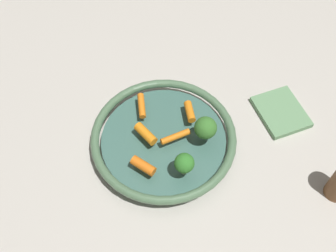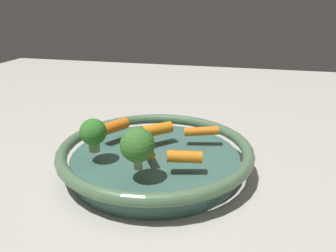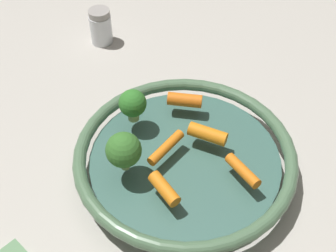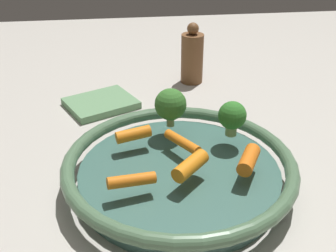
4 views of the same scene
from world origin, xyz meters
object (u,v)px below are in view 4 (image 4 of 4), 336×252
at_px(baby_carrot_right, 249,160).
at_px(dish_towel, 101,103).
at_px(broccoli_floret_edge, 169,105).
at_px(baby_carrot_near_rim, 133,134).
at_px(baby_carrot_center, 182,142).
at_px(serving_bowl, 179,170).
at_px(broccoli_floret_small, 232,116).
at_px(baby_carrot_left, 190,166).
at_px(baby_carrot_back, 132,180).
at_px(pepper_mill, 192,57).

height_order(baby_carrot_right, dish_towel, baby_carrot_right).
height_order(baby_carrot_right, broccoli_floret_edge, broccoli_floret_edge).
distance_m(baby_carrot_right, baby_carrot_near_rim, 0.17).
xyz_separation_m(baby_carrot_right, baby_carrot_center, (0.06, 0.08, -0.00)).
relative_size(serving_bowl, broccoli_floret_small, 6.06).
xyz_separation_m(broccoli_floret_small, dish_towel, (0.23, 0.20, -0.07)).
relative_size(baby_carrot_near_rim, broccoli_floret_small, 0.96).
relative_size(baby_carrot_left, dish_towel, 0.45).
bearing_deg(baby_carrot_left, baby_carrot_back, 103.18).
relative_size(baby_carrot_near_rim, dish_towel, 0.41).
height_order(baby_carrot_near_rim, broccoli_floret_small, broccoli_floret_small).
distance_m(broccoli_floret_edge, dish_towel, 0.23).
bearing_deg(dish_towel, baby_carrot_back, -172.33).
height_order(serving_bowl, baby_carrot_left, baby_carrot_left).
distance_m(broccoli_floret_edge, pepper_mill, 0.30).
bearing_deg(dish_towel, baby_carrot_right, -147.09).
height_order(baby_carrot_left, pepper_mill, pepper_mill).
bearing_deg(baby_carrot_back, serving_bowl, -50.60).
xyz_separation_m(baby_carrot_left, broccoli_floret_edge, (0.13, 0.01, 0.03)).
xyz_separation_m(baby_carrot_center, baby_carrot_near_rim, (0.03, 0.07, 0.00)).
bearing_deg(baby_carrot_near_rim, baby_carrot_center, -112.35).
bearing_deg(serving_bowl, baby_carrot_back, 129.40).
bearing_deg(pepper_mill, baby_carrot_center, 167.28).
xyz_separation_m(baby_carrot_near_rim, pepper_mill, (0.32, -0.15, -0.00)).
height_order(broccoli_floret_edge, pepper_mill, pepper_mill).
bearing_deg(broccoli_floret_small, dish_towel, 41.58).
bearing_deg(baby_carrot_right, broccoli_floret_small, 0.54).
relative_size(pepper_mill, dish_towel, 1.06).
relative_size(broccoli_floret_small, pepper_mill, 0.40).
height_order(serving_bowl, broccoli_floret_edge, broccoli_floret_edge).
relative_size(baby_carrot_near_rim, broccoli_floret_edge, 0.84).
distance_m(serving_bowl, pepper_mill, 0.39).
bearing_deg(broccoli_floret_small, broccoli_floret_edge, 65.60).
height_order(baby_carrot_back, broccoli_floret_small, broccoli_floret_small).
distance_m(baby_carrot_near_rim, broccoli_floret_small, 0.15).
distance_m(baby_carrot_back, pepper_mill, 0.46).
distance_m(baby_carrot_right, pepper_mill, 0.41).
relative_size(baby_carrot_center, pepper_mill, 0.51).
bearing_deg(pepper_mill, dish_towel, 116.96).
height_order(baby_carrot_back, baby_carrot_left, baby_carrot_left).
distance_m(baby_carrot_near_rim, pepper_mill, 0.36).
bearing_deg(baby_carrot_center, dish_towel, 26.09).
bearing_deg(dish_towel, serving_bowl, -157.61).
bearing_deg(baby_carrot_back, baby_carrot_center, -42.85).
relative_size(baby_carrot_left, broccoli_floret_edge, 0.92).
xyz_separation_m(baby_carrot_back, baby_carrot_center, (0.08, -0.08, -0.00)).
distance_m(serving_bowl, broccoli_floret_small, 0.11).
relative_size(baby_carrot_center, broccoli_floret_small, 1.26).
distance_m(broccoli_floret_small, pepper_mill, 0.33).
bearing_deg(baby_carrot_near_rim, baby_carrot_back, 175.47).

